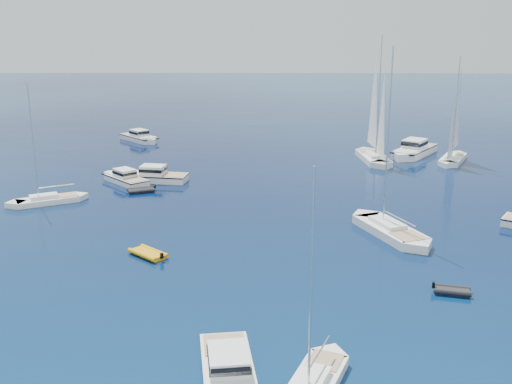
% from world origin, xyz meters
% --- Properties ---
extents(ground, '(400.00, 400.00, 0.00)m').
position_xyz_m(ground, '(0.00, 0.00, 0.00)').
color(ground, navy).
rests_on(ground, ground).
extents(motor_cruiser_near, '(4.16, 9.79, 2.49)m').
position_xyz_m(motor_cruiser_near, '(-1.25, -9.32, 0.00)').
color(motor_cruiser_near, white).
rests_on(motor_cruiser_near, ground).
extents(motor_cruiser_centre, '(10.14, 4.46, 2.57)m').
position_xyz_m(motor_cruiser_centre, '(-13.17, 35.37, 0.00)').
color(motor_cruiser_centre, white).
rests_on(motor_cruiser_centre, ground).
extents(motor_cruiser_far_l, '(7.70, 8.05, 2.24)m').
position_xyz_m(motor_cruiser_far_l, '(-16.50, 34.65, 0.00)').
color(motor_cruiser_far_l, white).
rests_on(motor_cruiser_far_l, ground).
extents(motor_cruiser_distant, '(9.81, 11.85, 3.13)m').
position_xyz_m(motor_cruiser_distant, '(23.31, 50.72, 0.00)').
color(motor_cruiser_distant, white).
rests_on(motor_cruiser_distant, ground).
extents(motor_cruiser_horizon, '(8.43, 8.82, 2.45)m').
position_xyz_m(motor_cruiser_horizon, '(-19.71, 61.87, 0.00)').
color(motor_cruiser_horizon, silver).
rests_on(motor_cruiser_horizon, ground).
extents(sailboat_mid_r, '(7.47, 12.53, 17.97)m').
position_xyz_m(sailboat_mid_r, '(12.69, 15.59, 0.00)').
color(sailboat_mid_r, white).
rests_on(sailboat_mid_r, ground).
extents(sailboat_mid_l, '(9.36, 6.45, 13.67)m').
position_xyz_m(sailboat_mid_l, '(-23.04, 25.61, 0.00)').
color(sailboat_mid_l, white).
rests_on(sailboat_mid_l, ground).
extents(sailboat_sails_r, '(4.29, 12.70, 18.32)m').
position_xyz_m(sailboat_sails_r, '(16.72, 47.21, 0.00)').
color(sailboat_sails_r, silver).
rests_on(sailboat_sails_r, ground).
extents(sailboat_sails_far, '(7.21, 10.53, 15.36)m').
position_xyz_m(sailboat_sails_far, '(27.98, 46.70, 0.00)').
color(sailboat_sails_far, white).
rests_on(sailboat_sails_far, ground).
extents(tender_yellow, '(4.13, 4.02, 0.95)m').
position_xyz_m(tender_yellow, '(-9.14, 9.92, 0.00)').
color(tender_yellow, orange).
rests_on(tender_yellow, ground).
extents(tender_grey_near, '(3.04, 2.21, 0.95)m').
position_xyz_m(tender_grey_near, '(14.68, 2.58, 0.00)').
color(tender_grey_near, black).
rests_on(tender_grey_near, ground).
extents(tender_grey_far, '(3.69, 2.80, 0.95)m').
position_xyz_m(tender_grey_far, '(-13.57, 30.22, 0.00)').
color(tender_grey_far, black).
rests_on(tender_grey_far, ground).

